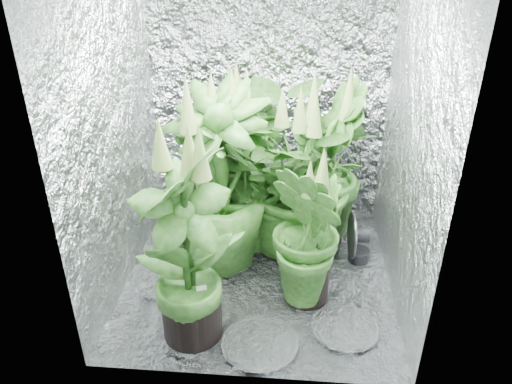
{
  "coord_description": "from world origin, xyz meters",
  "views": [
    {
      "loc": [
        0.19,
        -2.48,
        1.95
      ],
      "look_at": [
        -0.02,
        0.0,
        0.58
      ],
      "focal_mm": 35.0,
      "sensor_mm": 36.0,
      "label": 1
    }
  ],
  "objects_px": {
    "plant_f": "(187,247)",
    "plant_g": "(309,235)",
    "plant_b": "(248,154)",
    "plant_d": "(199,188)",
    "circulation_fan": "(356,241)",
    "plant_c": "(324,168)",
    "plant_h": "(217,183)",
    "plant_e": "(292,179)",
    "plant_a": "(248,177)"
  },
  "relations": [
    {
      "from": "plant_b",
      "to": "plant_a",
      "type": "bearing_deg",
      "value": -84.68
    },
    {
      "from": "plant_a",
      "to": "plant_f",
      "type": "distance_m",
      "value": 0.91
    },
    {
      "from": "plant_c",
      "to": "plant_h",
      "type": "relative_size",
      "value": 0.95
    },
    {
      "from": "plant_c",
      "to": "plant_f",
      "type": "height_order",
      "value": "plant_f"
    },
    {
      "from": "plant_b",
      "to": "plant_g",
      "type": "height_order",
      "value": "plant_b"
    },
    {
      "from": "plant_g",
      "to": "plant_h",
      "type": "height_order",
      "value": "plant_h"
    },
    {
      "from": "plant_b",
      "to": "plant_c",
      "type": "height_order",
      "value": "plant_c"
    },
    {
      "from": "plant_d",
      "to": "plant_h",
      "type": "xyz_separation_m",
      "value": [
        0.16,
        -0.21,
        0.16
      ]
    },
    {
      "from": "plant_e",
      "to": "plant_g",
      "type": "bearing_deg",
      "value": -76.97
    },
    {
      "from": "plant_g",
      "to": "plant_c",
      "type": "bearing_deg",
      "value": 81.12
    },
    {
      "from": "plant_e",
      "to": "circulation_fan",
      "type": "xyz_separation_m",
      "value": [
        0.42,
        -0.06,
        -0.4
      ]
    },
    {
      "from": "plant_f",
      "to": "plant_g",
      "type": "relative_size",
      "value": 1.27
    },
    {
      "from": "plant_b",
      "to": "plant_e",
      "type": "bearing_deg",
      "value": -48.68
    },
    {
      "from": "plant_a",
      "to": "plant_e",
      "type": "relative_size",
      "value": 1.01
    },
    {
      "from": "plant_a",
      "to": "plant_b",
      "type": "relative_size",
      "value": 0.99
    },
    {
      "from": "plant_c",
      "to": "plant_g",
      "type": "distance_m",
      "value": 0.65
    },
    {
      "from": "plant_d",
      "to": "plant_g",
      "type": "relative_size",
      "value": 0.97
    },
    {
      "from": "plant_c",
      "to": "plant_f",
      "type": "bearing_deg",
      "value": -125.75
    },
    {
      "from": "plant_c",
      "to": "plant_d",
      "type": "relative_size",
      "value": 1.28
    },
    {
      "from": "plant_a",
      "to": "plant_d",
      "type": "relative_size",
      "value": 1.25
    },
    {
      "from": "plant_a",
      "to": "plant_g",
      "type": "bearing_deg",
      "value": -54.36
    },
    {
      "from": "plant_g",
      "to": "plant_h",
      "type": "distance_m",
      "value": 0.64
    },
    {
      "from": "circulation_fan",
      "to": "plant_e",
      "type": "bearing_deg",
      "value": 168.09
    },
    {
      "from": "plant_b",
      "to": "plant_f",
      "type": "relative_size",
      "value": 0.96
    },
    {
      "from": "plant_f",
      "to": "plant_g",
      "type": "height_order",
      "value": "plant_f"
    },
    {
      "from": "plant_b",
      "to": "plant_f",
      "type": "distance_m",
      "value": 1.15
    },
    {
      "from": "plant_c",
      "to": "plant_d",
      "type": "height_order",
      "value": "plant_c"
    },
    {
      "from": "plant_a",
      "to": "plant_f",
      "type": "xyz_separation_m",
      "value": [
        -0.21,
        -0.88,
        0.05
      ]
    },
    {
      "from": "plant_h",
      "to": "plant_g",
      "type": "bearing_deg",
      "value": -28.82
    },
    {
      "from": "plant_f",
      "to": "circulation_fan",
      "type": "height_order",
      "value": "plant_f"
    },
    {
      "from": "circulation_fan",
      "to": "plant_b",
      "type": "bearing_deg",
      "value": 147.09
    },
    {
      "from": "plant_d",
      "to": "plant_e",
      "type": "distance_m",
      "value": 0.62
    },
    {
      "from": "plant_c",
      "to": "plant_e",
      "type": "bearing_deg",
      "value": -138.12
    },
    {
      "from": "plant_e",
      "to": "plant_h",
      "type": "distance_m",
      "value": 0.47
    },
    {
      "from": "plant_c",
      "to": "plant_d",
      "type": "xyz_separation_m",
      "value": [
        -0.81,
        -0.11,
        -0.12
      ]
    },
    {
      "from": "plant_g",
      "to": "plant_d",
      "type": "bearing_deg",
      "value": 143.92
    },
    {
      "from": "plant_c",
      "to": "plant_e",
      "type": "height_order",
      "value": "plant_c"
    },
    {
      "from": "plant_b",
      "to": "plant_g",
      "type": "distance_m",
      "value": 0.9
    },
    {
      "from": "plant_h",
      "to": "plant_d",
      "type": "bearing_deg",
      "value": 126.41
    },
    {
      "from": "plant_d",
      "to": "plant_f",
      "type": "height_order",
      "value": "plant_f"
    },
    {
      "from": "circulation_fan",
      "to": "plant_h",
      "type": "bearing_deg",
      "value": -177.99
    },
    {
      "from": "circulation_fan",
      "to": "plant_c",
      "type": "bearing_deg",
      "value": 128.46
    },
    {
      "from": "plant_e",
      "to": "plant_f",
      "type": "xyz_separation_m",
      "value": [
        -0.5,
        -0.79,
        0.01
      ]
    },
    {
      "from": "plant_f",
      "to": "circulation_fan",
      "type": "distance_m",
      "value": 1.24
    },
    {
      "from": "plant_b",
      "to": "circulation_fan",
      "type": "distance_m",
      "value": 0.93
    },
    {
      "from": "plant_d",
      "to": "plant_f",
      "type": "distance_m",
      "value": 0.87
    },
    {
      "from": "plant_a",
      "to": "plant_g",
      "type": "height_order",
      "value": "plant_a"
    },
    {
      "from": "plant_a",
      "to": "plant_b",
      "type": "bearing_deg",
      "value": 95.32
    },
    {
      "from": "plant_b",
      "to": "plant_d",
      "type": "distance_m",
      "value": 0.43
    },
    {
      "from": "plant_b",
      "to": "plant_c",
      "type": "relative_size",
      "value": 0.99
    }
  ]
}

